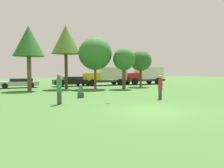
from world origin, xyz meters
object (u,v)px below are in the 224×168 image
at_px(tree_5, 141,61).
at_px(bystander_sitting, 81,92).
at_px(delivery_truck_yellow, 107,76).
at_px(person_thrower, 59,89).
at_px(parked_car_silver, 19,83).
at_px(person_catcher, 160,87).
at_px(tree_2, 66,40).
at_px(tree_1, 29,42).
at_px(tree_4, 124,60).
at_px(delivery_truck_red, 145,75).
at_px(frisbee, 111,80).
at_px(tree_3, 95,54).
at_px(parked_car_black, 71,81).

bearing_deg(tree_5, bystander_sitting, -142.36).
bearing_deg(tree_5, delivery_truck_yellow, 116.24).
xyz_separation_m(person_thrower, parked_car_silver, (-1.82, 15.23, -0.34)).
distance_m(person_thrower, person_catcher, 7.09).
height_order(person_catcher, tree_2, tree_2).
bearing_deg(delivery_truck_yellow, parked_car_silver, 0.15).
height_order(bystander_sitting, parked_car_silver, parked_car_silver).
bearing_deg(tree_5, tree_1, -179.82).
height_order(bystander_sitting, tree_4, tree_4).
bearing_deg(person_catcher, delivery_truck_yellow, -96.26).
bearing_deg(tree_1, delivery_truck_red, 15.77).
bearing_deg(person_thrower, parked_car_silver, 100.16).
height_order(frisbee, tree_3, tree_3).
relative_size(frisbee, tree_3, 0.05).
bearing_deg(tree_3, tree_1, 175.68).
relative_size(tree_1, delivery_truck_red, 1.00).
bearing_deg(delivery_truck_yellow, tree_3, 54.19).
distance_m(tree_4, tree_5, 3.87).
bearing_deg(tree_2, bystander_sitting, -95.76).
bearing_deg(parked_car_silver, parked_car_black, 178.48).
bearing_deg(parked_car_silver, tree_4, 146.88).
distance_m(person_thrower, tree_2, 12.49).
bearing_deg(person_catcher, tree_1, -50.29).
distance_m(tree_5, delivery_truck_yellow, 5.93).
distance_m(tree_3, parked_car_black, 6.36).
height_order(tree_1, tree_2, tree_2).
height_order(frisbee, tree_2, tree_2).
bearing_deg(tree_3, parked_car_silver, 145.87).
bearing_deg(delivery_truck_red, tree_4, 41.54).
xyz_separation_m(tree_5, parked_car_silver, (-14.08, 4.71, -2.66)).
bearing_deg(tree_3, bystander_sitting, -117.88).
xyz_separation_m(bystander_sitting, tree_5, (10.15, 7.83, 2.85)).
bearing_deg(person_thrower, person_catcher, 0.00).
relative_size(tree_3, delivery_truck_yellow, 0.85).
xyz_separation_m(person_thrower, parked_car_black, (4.46, 15.23, -0.27)).
relative_size(bystander_sitting, parked_car_black, 0.23).
height_order(person_catcher, parked_car_silver, person_catcher).
bearing_deg(bystander_sitting, parked_car_black, 79.38).
distance_m(frisbee, parked_car_silver, 16.44).
xyz_separation_m(tree_3, tree_4, (2.93, -1.33, -0.63)).
xyz_separation_m(tree_1, parked_car_black, (5.41, 4.74, -4.27)).
xyz_separation_m(person_catcher, tree_4, (1.81, 9.04, 2.39)).
distance_m(person_catcher, tree_4, 9.53).
height_order(tree_4, tree_5, tree_4).
height_order(tree_1, delivery_truck_red, tree_1).
height_order(tree_1, delivery_truck_yellow, tree_1).
bearing_deg(bystander_sitting, tree_1, 111.45).
distance_m(parked_car_black, delivery_truck_red, 11.58).
distance_m(tree_1, tree_3, 7.00).
bearing_deg(frisbee, person_thrower, 173.19).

